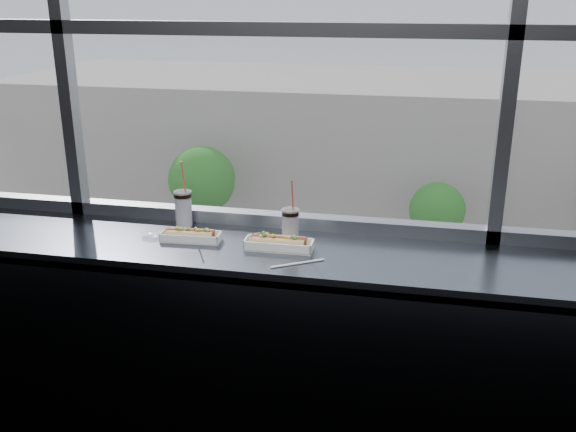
% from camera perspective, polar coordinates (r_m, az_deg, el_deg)
% --- Properties ---
extents(wall_back_lower, '(6.00, 0.00, 6.00)m').
position_cam_1_polar(wall_back_lower, '(3.29, -1.19, -9.85)').
color(wall_back_lower, black).
rests_on(wall_back_lower, ground).
extents(counter, '(6.00, 0.55, 0.06)m').
position_cam_1_polar(counter, '(2.82, -2.52, -3.28)').
color(counter, slate).
rests_on(counter, ground).
extents(counter_fascia, '(6.00, 0.04, 1.04)m').
position_cam_1_polar(counter_fascia, '(2.85, -3.66, -14.94)').
color(counter_fascia, slate).
rests_on(counter_fascia, ground).
extents(hotdog_tray_left, '(0.27, 0.10, 0.07)m').
position_cam_1_polar(hotdog_tray_left, '(2.89, -8.64, -1.70)').
color(hotdog_tray_left, white).
rests_on(hotdog_tray_left, counter).
extents(hotdog_tray_right, '(0.30, 0.10, 0.07)m').
position_cam_1_polar(hotdog_tray_right, '(2.76, -0.81, -2.41)').
color(hotdog_tray_right, white).
rests_on(hotdog_tray_right, counter).
extents(soda_cup_left, '(0.09, 0.09, 0.32)m').
position_cam_1_polar(soda_cup_left, '(3.07, -9.29, 0.84)').
color(soda_cup_left, white).
rests_on(soda_cup_left, counter).
extents(soda_cup_right, '(0.08, 0.08, 0.30)m').
position_cam_1_polar(soda_cup_right, '(2.82, 0.20, -0.74)').
color(soda_cup_right, white).
rests_on(soda_cup_right, counter).
extents(loose_straw, '(0.20, 0.13, 0.01)m').
position_cam_1_polar(loose_straw, '(2.62, 0.85, -4.23)').
color(loose_straw, white).
rests_on(loose_straw, counter).
extents(wrapper, '(0.11, 0.08, 0.03)m').
position_cam_1_polar(wrapper, '(2.96, -11.96, -1.64)').
color(wrapper, silver).
rests_on(wrapper, counter).
extents(plaza_ground, '(120.00, 120.00, 0.00)m').
position_cam_1_polar(plaza_ground, '(48.13, 10.60, 3.19)').
color(plaza_ground, '#B6AFA2').
rests_on(plaza_ground, ground).
extents(street_asphalt, '(80.00, 10.00, 0.06)m').
position_cam_1_polar(street_asphalt, '(26.31, 8.97, -10.80)').
color(street_asphalt, black).
rests_on(street_asphalt, plaza_ground).
extents(far_sidewalk, '(80.00, 6.00, 0.04)m').
position_cam_1_polar(far_sidewalk, '(33.48, 9.77, -4.01)').
color(far_sidewalk, '#B6AFA2').
rests_on(far_sidewalk, plaza_ground).
extents(far_building, '(50.00, 14.00, 8.00)m').
position_cam_1_polar(far_building, '(41.81, 10.70, 6.41)').
color(far_building, '#AFA29A').
rests_on(far_building, plaza_ground).
extents(car_near_d, '(2.81, 6.61, 2.19)m').
position_cam_1_polar(car_near_d, '(22.74, 21.85, -14.03)').
color(car_near_d, silver).
rests_on(car_near_d, street_asphalt).
extents(car_far_b, '(2.95, 5.82, 1.86)m').
position_cam_1_polar(car_far_b, '(29.57, 16.52, -5.76)').
color(car_far_b, '#662200').
rests_on(car_far_b, street_asphalt).
extents(car_near_b, '(2.77, 5.92, 1.93)m').
position_cam_1_polar(car_near_b, '(24.35, -13.48, -11.09)').
color(car_near_b, black).
rests_on(car_near_b, street_asphalt).
extents(car_far_a, '(3.12, 6.17, 1.98)m').
position_cam_1_polar(car_far_a, '(31.68, -11.07, -3.46)').
color(car_far_a, '#342F30').
rests_on(car_far_a, street_asphalt).
extents(pedestrian_c, '(0.72, 0.95, 2.15)m').
position_cam_1_polar(pedestrian_c, '(34.23, 18.58, -2.27)').
color(pedestrian_c, '#66605B').
rests_on(pedestrian_c, far_sidewalk).
extents(pedestrian_d, '(0.75, 1.01, 2.26)m').
position_cam_1_polar(pedestrian_d, '(32.98, 23.61, -3.63)').
color(pedestrian_d, '#66605B').
rests_on(pedestrian_d, far_sidewalk).
extents(tree_left, '(3.55, 3.55, 5.54)m').
position_cam_1_polar(tree_left, '(34.04, -7.65, 3.19)').
color(tree_left, '#47382B').
rests_on(tree_left, far_sidewalk).
extents(tree_center, '(2.77, 2.77, 4.32)m').
position_cam_1_polar(tree_center, '(32.46, 13.12, 0.51)').
color(tree_center, '#47382B').
rests_on(tree_center, far_sidewalk).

